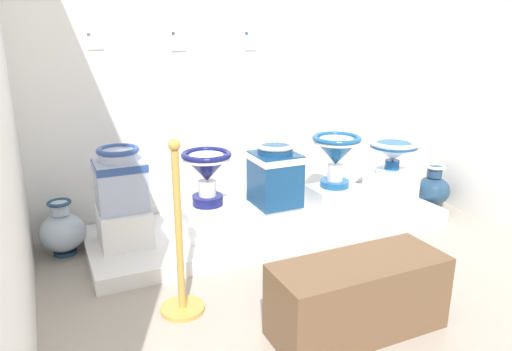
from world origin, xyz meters
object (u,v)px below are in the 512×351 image
at_px(stanchion_post_near_left, 180,262).
at_px(museum_bench, 358,297).
at_px(info_placard_third, 250,40).
at_px(antique_toilet_pale_glazed, 207,169).
at_px(info_placard_first, 94,40).
at_px(info_placard_second, 178,40).
at_px(plinth_block_tall_cobalt, 124,226).
at_px(antique_toilet_leftmost, 336,152).
at_px(plinth_block_leftmost, 334,198).
at_px(decorative_vase_companion, 433,189).
at_px(decorative_vase_corner, 63,231).
at_px(plinth_block_pale_glazed, 208,218).
at_px(plinth_block_central_ornate, 390,188).
at_px(antique_toilet_slender_white, 275,173).
at_px(plinth_block_slender_white, 275,212).
at_px(antique_toilet_tall_cobalt, 120,178).

relative_size(stanchion_post_near_left, museum_bench, 1.08).
distance_m(info_placard_third, stanchion_post_near_left, 1.96).
height_order(antique_toilet_pale_glazed, info_placard_first, info_placard_first).
bearing_deg(info_placard_second, info_placard_first, -180.00).
relative_size(plinth_block_tall_cobalt, antique_toilet_leftmost, 0.87).
xyz_separation_m(plinth_block_tall_cobalt, antique_toilet_pale_glazed, (0.58, -0.07, 0.35)).
bearing_deg(plinth_block_tall_cobalt, plinth_block_leftmost, -2.87).
bearing_deg(decorative_vase_companion, decorative_vase_corner, 173.09).
bearing_deg(plinth_block_tall_cobalt, plinth_block_pale_glazed, -6.86).
relative_size(info_placard_first, decorative_vase_companion, 0.32).
height_order(antique_toilet_pale_glazed, info_placard_second, info_placard_second).
xyz_separation_m(antique_toilet_leftmost, plinth_block_central_ornate, (0.55, -0.02, -0.37)).
distance_m(plinth_block_tall_cobalt, info_placard_first, 1.29).
bearing_deg(info_placard_third, antique_toilet_slender_white, -92.38).
bearing_deg(plinth_block_leftmost, plinth_block_slender_white, 177.07).
relative_size(decorative_vase_corner, museum_bench, 0.43).
distance_m(plinth_block_central_ornate, info_placard_second, 2.10).
height_order(info_placard_first, museum_bench, info_placard_first).
bearing_deg(info_placard_second, antique_toilet_pale_glazed, -88.11).
relative_size(plinth_block_tall_cobalt, plinth_block_slender_white, 1.01).
height_order(plinth_block_tall_cobalt, plinth_block_central_ornate, plinth_block_tall_cobalt).
bearing_deg(antique_toilet_slender_white, antique_toilet_pale_glazed, -178.50).
bearing_deg(antique_toilet_pale_glazed, info_placard_second, 91.89).
height_order(antique_toilet_slender_white, decorative_vase_corner, antique_toilet_slender_white).
relative_size(antique_toilet_tall_cobalt, plinth_block_leftmost, 1.10).
bearing_deg(decorative_vase_companion, stanchion_post_near_left, -164.92).
distance_m(plinth_block_slender_white, decorative_vase_companion, 1.50).
bearing_deg(plinth_block_slender_white, stanchion_post_near_left, -141.52).
height_order(plinth_block_slender_white, antique_toilet_leftmost, antique_toilet_leftmost).
height_order(plinth_block_tall_cobalt, antique_toilet_slender_white, antique_toilet_slender_white).
xyz_separation_m(plinth_block_tall_cobalt, plinth_block_slender_white, (1.12, -0.06, -0.06)).
distance_m(antique_toilet_pale_glazed, decorative_vase_corner, 1.09).
bearing_deg(info_placard_first, plinth_block_leftmost, -17.47).
xyz_separation_m(plinth_block_slender_white, decorative_vase_companion, (1.50, -0.10, 0.00)).
bearing_deg(plinth_block_leftmost, plinth_block_central_ornate, -1.61).
bearing_deg(info_placard_third, plinth_block_pale_glazed, -137.64).
bearing_deg(info_placard_second, decorative_vase_companion, -16.24).
distance_m(plinth_block_tall_cobalt, decorative_vase_corner, 0.44).
height_order(antique_toilet_pale_glazed, decorative_vase_corner, antique_toilet_pale_glazed).
relative_size(info_placard_first, info_placard_third, 0.79).
xyz_separation_m(plinth_block_tall_cobalt, info_placard_second, (0.56, 0.44, 1.21)).
height_order(plinth_block_tall_cobalt, plinth_block_pale_glazed, plinth_block_tall_cobalt).
bearing_deg(stanchion_post_near_left, plinth_block_pale_glazed, 60.91).
height_order(plinth_block_leftmost, plinth_block_central_ornate, plinth_block_central_ornate).
bearing_deg(museum_bench, plinth_block_pale_glazed, 105.40).
height_order(plinth_block_leftmost, info_placard_second, info_placard_second).
relative_size(plinth_block_central_ornate, info_placard_first, 2.92).
bearing_deg(plinth_block_pale_glazed, antique_toilet_slender_white, 1.50).
relative_size(antique_toilet_leftmost, stanchion_post_near_left, 0.42).
relative_size(info_placard_first, info_placard_second, 0.81).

